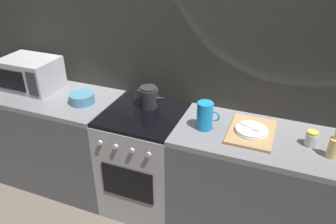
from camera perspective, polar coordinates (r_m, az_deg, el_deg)
The scene contains 12 objects.
ground_plane at distance 3.04m, azimuth -3.76°, elevation -15.13°, with size 8.00×8.00×0.00m, color #6B6054.
back_wall at distance 2.64m, azimuth -1.61°, elevation 8.75°, with size 3.60×0.05×2.40m.
counter_left at distance 3.18m, azimuth -18.94°, elevation -4.30°, with size 1.20×0.60×0.90m.
stove_unit at distance 2.74m, azimuth -4.08°, elevation -8.40°, with size 0.60×0.63×0.90m.
counter_right at distance 2.56m, azimuth 14.91°, elevation -12.65°, with size 1.20×0.60×0.90m.
microwave at distance 3.07m, azimuth -22.70°, elevation 6.15°, with size 0.46×0.35×0.27m.
kettle at distance 2.55m, azimuth -3.44°, elevation 2.61°, with size 0.28×0.15×0.17m.
mixing_bowl at distance 2.71m, azimuth -14.73°, elevation 2.34°, with size 0.20×0.20×0.08m, color teal.
pitcher at distance 2.26m, azimuth 6.43°, elevation -0.66°, with size 0.16×0.11×0.20m.
dish_pile at distance 2.30m, azimuth 14.26°, elevation -3.26°, with size 0.30×0.40×0.06m.
spice_jar at distance 2.29m, azimuth 23.60°, elevation -4.25°, with size 0.08×0.08×0.10m.
spray_bottle at distance 2.22m, azimuth 26.83°, elevation -5.30°, with size 0.08×0.06×0.20m.
Camera 1 is at (0.98, -1.95, 2.12)m, focal length 35.14 mm.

